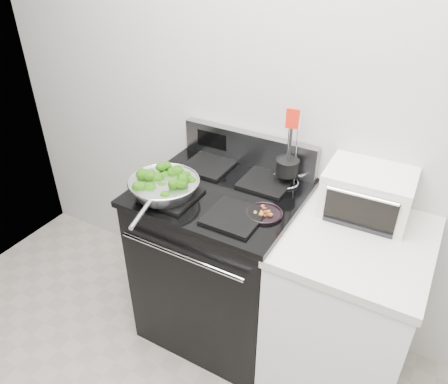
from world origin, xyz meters
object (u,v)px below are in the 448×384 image
Objects in this scene: bacon_plate at (264,211)px; utensil_holder at (287,171)px; gas_range at (221,260)px; toaster_oven at (367,193)px; skillet at (164,186)px.

bacon_plate is 0.30m from utensil_holder.
utensil_holder reaches higher than gas_range.
utensil_holder is 1.03× the size of toaster_oven.
skillet is 3.19× the size of bacon_plate.
utensil_holder is (-0.02, 0.30, 0.05)m from bacon_plate.
toaster_oven is (0.65, 0.19, 0.54)m from gas_range.
skillet is at bearing -168.89° from bacon_plate.
gas_range reaches higher than skillet.
skillet reaches higher than bacon_plate.
bacon_plate is 0.41× the size of utensil_holder.
utensil_holder is at bearing 93.72° from bacon_plate.
toaster_oven is at bearing 36.56° from bacon_plate.
utensil_holder is at bearing 39.15° from gas_range.
gas_range is at bearing 26.44° from skillet.
utensil_holder is (0.26, 0.21, 0.53)m from gas_range.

